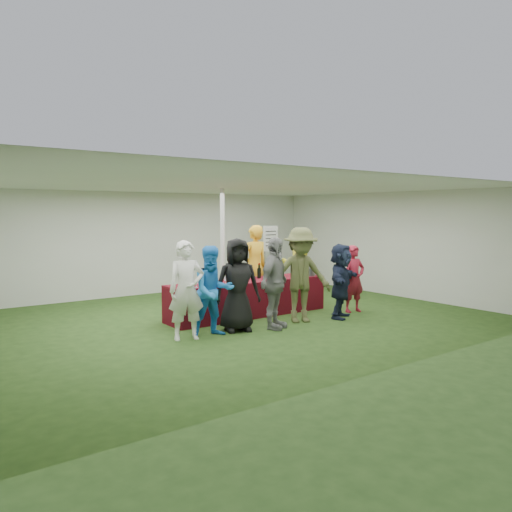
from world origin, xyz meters
TOP-DOWN VIEW (x-y plane):
  - ground at (0.00, 0.00)m, footprint 60.00×60.00m
  - tent at (0.50, 1.20)m, footprint 10.00×10.00m
  - serving_table at (0.46, 0.13)m, footprint 3.60×0.80m
  - wine_bottles at (1.09, 0.27)m, footprint 0.64×0.13m
  - wine_glasses at (0.03, -0.14)m, footprint 2.75×0.11m
  - water_bottle at (0.49, 0.21)m, footprint 0.07×0.07m
  - bar_towel at (2.01, 0.18)m, footprint 0.25×0.18m
  - dump_bucket at (1.99, -0.09)m, footprint 0.26×0.26m
  - wine_list_sign at (2.96, 2.58)m, footprint 0.50×0.03m
  - staff_pourer at (1.14, 0.85)m, footprint 0.69×0.46m
  - staff_back at (2.68, 1.16)m, footprint 1.02×0.89m
  - customer_0 at (-1.54, -0.87)m, footprint 0.70×0.55m
  - customer_1 at (-1.05, -0.94)m, footprint 0.86×0.73m
  - customer_2 at (-0.49, -0.87)m, footprint 0.95×0.76m
  - customer_3 at (0.15, -1.15)m, footprint 1.08×0.84m
  - customer_4 at (0.93, -1.00)m, footprint 1.39×1.12m
  - customer_5 at (1.85, -1.19)m, footprint 1.45×1.15m
  - customer_6 at (2.54, -0.92)m, footprint 0.58×0.42m

SIDE VIEW (x-z plane):
  - ground at x=0.00m, z-range 0.00..0.00m
  - serving_table at x=0.46m, z-range 0.00..0.75m
  - customer_6 at x=2.54m, z-range 0.00..1.46m
  - bar_towel at x=2.01m, z-range 0.75..0.78m
  - customer_5 at x=1.85m, z-range 0.00..1.54m
  - customer_1 at x=-1.05m, z-range 0.00..1.59m
  - dump_bucket at x=1.99m, z-range 0.75..0.93m
  - customer_0 at x=-1.54m, z-range 0.00..1.70m
  - customer_2 at x=-0.49m, z-range 0.00..1.70m
  - water_bottle at x=0.49m, z-range 0.74..0.97m
  - customer_3 at x=0.15m, z-range 0.00..1.72m
  - wine_glasses at x=0.03m, z-range 0.78..0.94m
  - wine_bottles at x=1.09m, z-range 0.71..1.03m
  - staff_back at x=2.68m, z-range 0.00..1.77m
  - customer_4 at x=0.93m, z-range 0.00..1.88m
  - staff_pourer at x=1.14m, z-range 0.00..1.88m
  - wine_list_sign at x=2.96m, z-range 0.42..2.22m
  - tent at x=0.50m, z-range -3.65..6.35m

